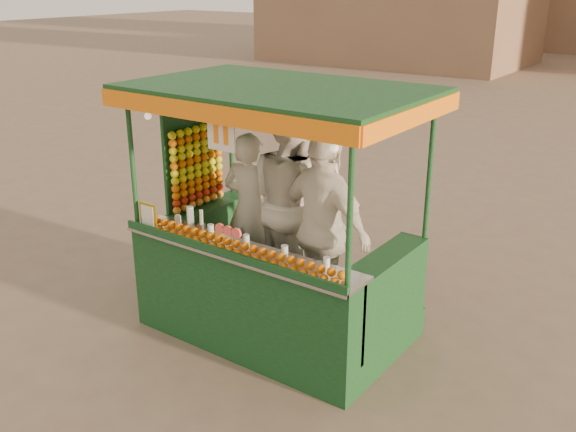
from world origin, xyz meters
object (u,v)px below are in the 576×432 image
Objects in this scene: juice_cart at (266,259)px; vendor_left at (250,209)px; vendor_right at (324,229)px; vendor_middle at (293,201)px.

juice_cart reaches higher than vendor_left.
vendor_right reaches higher than vendor_left.
juice_cart is at bearing 134.37° from vendor_left.
juice_cart is 1.45× the size of vendor_right.
vendor_middle is 1.08× the size of vendor_right.
vendor_middle reaches higher than vendor_right.
vendor_right is (1.07, -0.28, 0.12)m from vendor_left.
vendor_right is (0.59, 0.09, 0.41)m from juice_cart.
vendor_right is at bearing 8.23° from juice_cart.
vendor_left is 0.87× the size of vendor_right.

